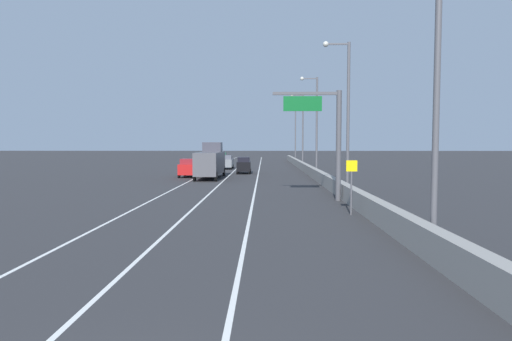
% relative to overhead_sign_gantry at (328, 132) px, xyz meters
% --- Properties ---
extents(ground_plane, '(320.00, 320.00, 0.00)m').
position_rel_overhead_sign_gantry_xyz_m(ground_plane, '(-6.59, 38.85, -4.73)').
color(ground_plane, '#2D2D30').
extents(lane_stripe_left, '(0.16, 130.00, 0.00)m').
position_rel_overhead_sign_gantry_xyz_m(lane_stripe_left, '(-12.09, 29.85, -4.73)').
color(lane_stripe_left, silver).
rests_on(lane_stripe_left, ground_plane).
extents(lane_stripe_center, '(0.16, 130.00, 0.00)m').
position_rel_overhead_sign_gantry_xyz_m(lane_stripe_center, '(-8.59, 29.85, -4.73)').
color(lane_stripe_center, silver).
rests_on(lane_stripe_center, ground_plane).
extents(lane_stripe_right, '(0.16, 130.00, 0.00)m').
position_rel_overhead_sign_gantry_xyz_m(lane_stripe_right, '(-5.09, 29.85, -4.73)').
color(lane_stripe_right, silver).
rests_on(lane_stripe_right, ground_plane).
extents(jersey_barrier_right, '(0.60, 120.00, 1.10)m').
position_rel_overhead_sign_gantry_xyz_m(jersey_barrier_right, '(1.34, 14.85, -4.18)').
color(jersey_barrier_right, gray).
rests_on(jersey_barrier_right, ground_plane).
extents(overhead_sign_gantry, '(4.68, 0.36, 7.50)m').
position_rel_overhead_sign_gantry_xyz_m(overhead_sign_gantry, '(0.00, 0.00, 0.00)').
color(overhead_sign_gantry, '#47474C').
rests_on(overhead_sign_gantry, ground_plane).
extents(speed_advisory_sign, '(0.60, 0.11, 3.00)m').
position_rel_overhead_sign_gantry_xyz_m(speed_advisory_sign, '(0.44, -6.15, -2.96)').
color(speed_advisory_sign, '#4C4C51').
rests_on(speed_advisory_sign, ground_plane).
extents(lamp_post_right_near, '(2.14, 0.44, 11.84)m').
position_rel_overhead_sign_gantry_xyz_m(lamp_post_right_near, '(1.81, -13.82, 1.96)').
color(lamp_post_right_near, '#4C4C51').
rests_on(lamp_post_right_near, ground_plane).
extents(lamp_post_right_second, '(2.14, 0.44, 11.84)m').
position_rel_overhead_sign_gantry_xyz_m(lamp_post_right_second, '(2.02, 4.77, 1.96)').
color(lamp_post_right_second, '#4C4C51').
rests_on(lamp_post_right_second, ground_plane).
extents(lamp_post_right_third, '(2.14, 0.44, 11.84)m').
position_rel_overhead_sign_gantry_xyz_m(lamp_post_right_third, '(1.74, 23.36, 1.96)').
color(lamp_post_right_third, '#4C4C51').
rests_on(lamp_post_right_third, ground_plane).
extents(lamp_post_right_fourth, '(2.14, 0.44, 11.84)m').
position_rel_overhead_sign_gantry_xyz_m(lamp_post_right_fourth, '(1.67, 41.95, 1.96)').
color(lamp_post_right_fourth, '#4C4C51').
rests_on(lamp_post_right_fourth, ground_plane).
extents(lamp_post_right_fifth, '(2.14, 0.44, 11.84)m').
position_rel_overhead_sign_gantry_xyz_m(lamp_post_right_fifth, '(1.77, 60.54, 1.96)').
color(lamp_post_right_fifth, '#4C4C51').
rests_on(lamp_post_right_fifth, ground_plane).
extents(car_black_0, '(1.81, 4.36, 2.13)m').
position_rel_overhead_sign_gantry_xyz_m(car_black_0, '(-6.97, 27.49, -3.67)').
color(car_black_0, black).
rests_on(car_black_0, ground_plane).
extents(car_gray_1, '(1.94, 4.54, 2.10)m').
position_rel_overhead_sign_gantry_xyz_m(car_gray_1, '(-10.08, 37.56, -3.68)').
color(car_gray_1, slate).
rests_on(car_gray_1, ground_plane).
extents(car_green_2, '(1.85, 4.45, 1.95)m').
position_rel_overhead_sign_gantry_xyz_m(car_green_2, '(-13.16, 64.12, -3.75)').
color(car_green_2, '#196033').
rests_on(car_green_2, ground_plane).
extents(car_red_3, '(2.03, 4.26, 2.13)m').
position_rel_overhead_sign_gantry_xyz_m(car_red_3, '(-13.05, 21.24, -3.67)').
color(car_red_3, red).
rests_on(car_red_3, ground_plane).
extents(box_truck, '(2.55, 9.39, 4.03)m').
position_rel_overhead_sign_gantry_xyz_m(box_truck, '(-10.35, 19.39, -2.89)').
color(box_truck, '#4C4C51').
rests_on(box_truck, ground_plane).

